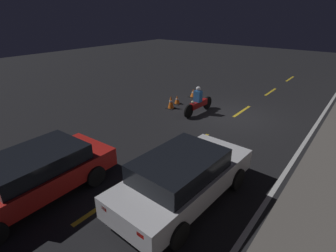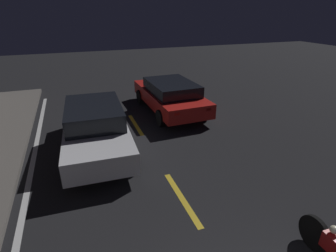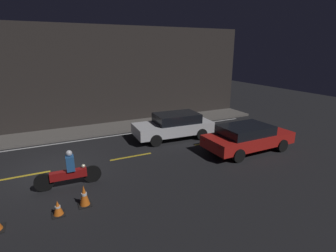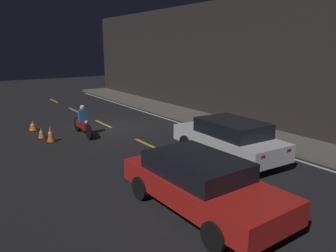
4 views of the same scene
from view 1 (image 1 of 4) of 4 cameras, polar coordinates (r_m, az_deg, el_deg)
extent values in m
plane|color=black|center=(13.21, 14.07, 1.93)|extent=(56.00, 56.00, 0.00)
cube|color=gold|center=(22.40, 25.01, 9.29)|extent=(2.00, 0.14, 0.01)
cube|color=gold|center=(18.16, 21.42, 6.93)|extent=(2.00, 0.14, 0.01)
cube|color=gold|center=(14.08, 15.78, 3.11)|extent=(2.00, 0.14, 0.01)
cube|color=gold|center=(10.35, 5.90, -3.67)|extent=(2.00, 0.14, 0.01)
cube|color=gold|center=(7.52, -13.61, -16.14)|extent=(2.00, 0.14, 0.01)
cube|color=silver|center=(12.39, 28.40, -1.80)|extent=(25.20, 0.14, 0.01)
cube|color=silver|center=(7.15, 3.63, -11.61)|extent=(4.46, 1.98, 0.59)
cube|color=black|center=(6.70, 2.60, -8.60)|extent=(2.48, 1.71, 0.51)
cube|color=red|center=(6.21, -13.63, -16.96)|extent=(0.07, 0.20, 0.10)
cube|color=red|center=(5.53, -5.84, -22.47)|extent=(0.07, 0.20, 0.10)
cylinder|color=black|center=(8.66, 4.43, -7.08)|extent=(0.64, 0.21, 0.63)
cylinder|color=black|center=(7.94, 14.76, -11.05)|extent=(0.64, 0.21, 0.63)
cylinder|color=black|center=(7.03, -9.35, -15.65)|extent=(0.64, 0.21, 0.63)
cylinder|color=black|center=(6.12, 2.25, -22.59)|extent=(0.64, 0.21, 0.63)
cube|color=red|center=(8.08, -27.66, -10.27)|extent=(4.52, 1.97, 0.56)
cube|color=black|center=(7.91, -26.92, -6.61)|extent=(2.50, 1.73, 0.44)
cube|color=red|center=(8.52, -12.85, -5.01)|extent=(0.06, 0.20, 0.10)
cube|color=red|center=(9.39, -17.76, -2.77)|extent=(0.06, 0.20, 0.10)
cylinder|color=black|center=(8.10, -15.51, -10.43)|extent=(0.63, 0.19, 0.62)
cylinder|color=black|center=(9.44, -22.53, -6.26)|extent=(0.63, 0.19, 0.62)
cylinder|color=black|center=(12.65, 4.53, 3.24)|extent=(0.67, 0.11, 0.67)
cylinder|color=black|center=(13.97, 8.57, 5.04)|extent=(0.67, 0.13, 0.67)
cube|color=maroon|center=(13.25, 6.68, 4.80)|extent=(1.28, 0.29, 0.30)
sphere|color=#F2EABF|center=(12.75, 5.37, 5.19)|extent=(0.14, 0.14, 0.14)
cube|color=#265999|center=(13.04, 6.52, 6.46)|extent=(0.29, 0.37, 0.55)
sphere|color=silver|center=(12.93, 6.60, 8.08)|extent=(0.22, 0.22, 0.22)
cube|color=black|center=(15.98, 5.53, 6.38)|extent=(0.49, 0.49, 0.03)
cone|color=orange|center=(15.91, 5.57, 7.22)|extent=(0.38, 0.38, 0.46)
cylinder|color=white|center=(15.90, 5.57, 7.30)|extent=(0.21, 0.21, 0.06)
cube|color=black|center=(14.68, 1.98, 4.91)|extent=(0.38, 0.38, 0.03)
cone|color=orange|center=(14.60, 1.99, 5.81)|extent=(0.30, 0.30, 0.45)
cylinder|color=white|center=(14.60, 2.00, 5.89)|extent=(0.16, 0.16, 0.05)
cube|color=black|center=(13.96, 0.64, 3.92)|extent=(0.42, 0.42, 0.03)
cone|color=orange|center=(13.85, 0.64, 5.30)|extent=(0.32, 0.32, 0.68)
cylinder|color=white|center=(13.84, 0.64, 5.43)|extent=(0.18, 0.18, 0.08)
camera|label=2|loc=(12.65, 26.38, 18.06)|focal=28.00mm
camera|label=3|loc=(19.42, -18.10, 23.02)|focal=28.00mm
camera|label=4|loc=(11.83, -68.19, 4.96)|focal=35.00mm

